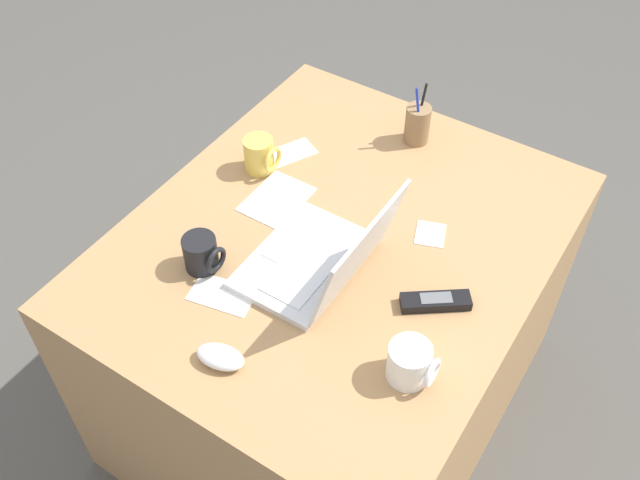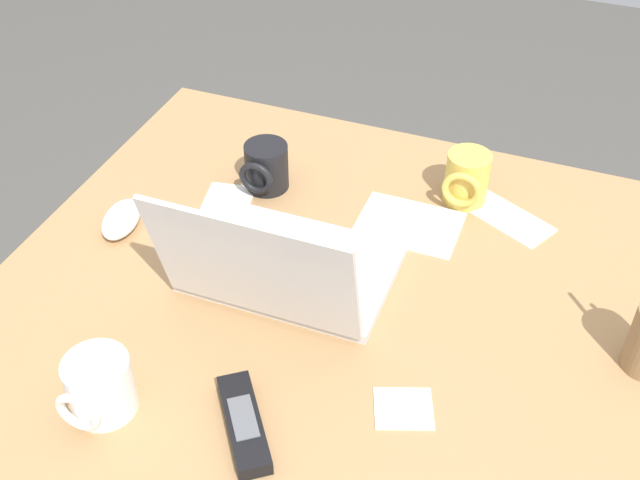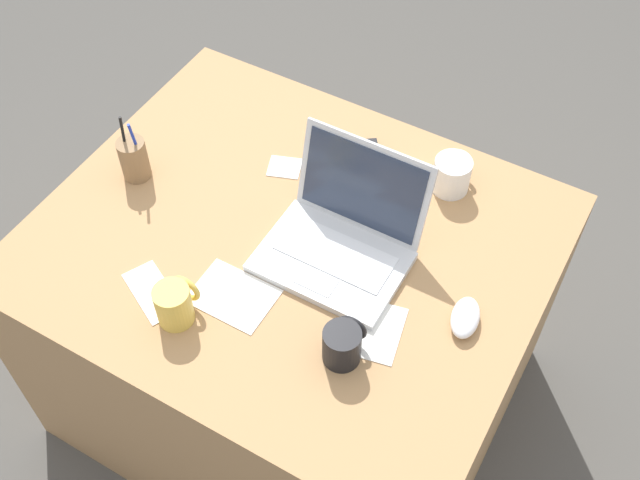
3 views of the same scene
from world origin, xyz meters
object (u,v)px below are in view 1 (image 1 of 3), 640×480
at_px(laptop, 322,259).
at_px(pen_holder, 417,124).
at_px(coffee_mug_spare, 411,363).
at_px(coffee_mug_tall, 202,254).
at_px(cordless_phone, 436,302).
at_px(coffee_mug_white, 260,155).
at_px(computer_mouse, 221,357).

height_order(laptop, pen_holder, laptop).
bearing_deg(coffee_mug_spare, pen_holder, -153.27).
height_order(coffee_mug_tall, cordless_phone, coffee_mug_tall).
xyz_separation_m(coffee_mug_spare, cordless_phone, (-0.19, -0.04, -0.03)).
height_order(coffee_mug_white, cordless_phone, coffee_mug_white).
distance_m(coffee_mug_white, pen_holder, 0.43).
bearing_deg(coffee_mug_white, coffee_mug_tall, 14.46).
bearing_deg(coffee_mug_tall, computer_mouse, 46.76).
height_order(computer_mouse, pen_holder, pen_holder).
bearing_deg(laptop, pen_holder, -175.51).
relative_size(computer_mouse, coffee_mug_spare, 1.04).
height_order(coffee_mug_spare, cordless_phone, coffee_mug_spare).
bearing_deg(coffee_mug_tall, laptop, 119.16).
xyz_separation_m(computer_mouse, coffee_mug_tall, (-0.18, -0.19, 0.03)).
distance_m(computer_mouse, coffee_mug_tall, 0.27).
distance_m(computer_mouse, coffee_mug_spare, 0.38).
relative_size(coffee_mug_white, pen_holder, 0.53).
xyz_separation_m(laptop, pen_holder, (-0.54, -0.04, 0.01)).
height_order(laptop, cordless_phone, laptop).
xyz_separation_m(laptop, coffee_mug_white, (-0.21, -0.32, 0.00)).
bearing_deg(computer_mouse, pen_holder, 168.09).
bearing_deg(coffee_mug_white, computer_mouse, 28.26).
distance_m(laptop, coffee_mug_spare, 0.32).
bearing_deg(laptop, computer_mouse, -7.53).
height_order(laptop, coffee_mug_white, laptop).
distance_m(coffee_mug_tall, coffee_mug_spare, 0.53).
height_order(computer_mouse, cordless_phone, computer_mouse).
bearing_deg(coffee_mug_white, pen_holder, 139.07).
height_order(laptop, coffee_mug_tall, laptop).
bearing_deg(cordless_phone, laptop, -77.73).
relative_size(computer_mouse, cordless_phone, 0.70).
xyz_separation_m(coffee_mug_tall, pen_holder, (-0.67, 0.19, 0.01)).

